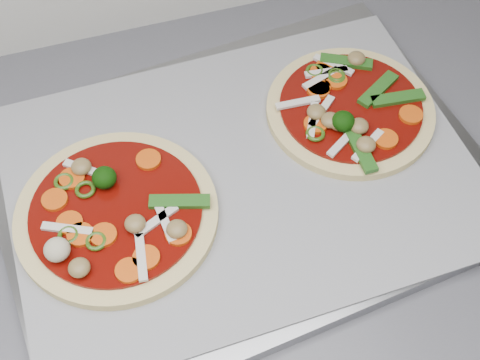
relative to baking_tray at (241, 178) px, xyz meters
name	(u,v)px	position (x,y,z in m)	size (l,w,h in m)	color
baking_tray	(241,178)	(0.00, 0.00, 0.00)	(0.48, 0.36, 0.02)	gray
parchment	(241,173)	(0.00, 0.00, 0.01)	(0.46, 0.34, 0.00)	#9D9EA3
pizza_left	(115,214)	(-0.13, -0.02, 0.02)	(0.23, 0.23, 0.03)	#E8CE85
pizza_right	(349,109)	(0.13, 0.04, 0.02)	(0.23, 0.23, 0.03)	#E8CE85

